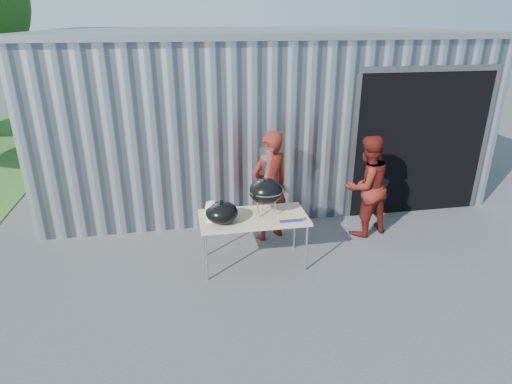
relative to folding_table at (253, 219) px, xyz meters
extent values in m
plane|color=#404043|center=(-0.11, -0.41, -0.71)|extent=(80.00, 80.00, 0.00)
cube|color=#B7BDC4|center=(0.69, 4.29, 0.79)|extent=(8.00, 6.00, 3.00)
cube|color=slate|center=(0.69, 4.29, 2.34)|extent=(8.20, 6.20, 0.10)
cube|color=black|center=(3.19, 1.86, 0.54)|extent=(2.40, 1.20, 2.50)
cube|color=#4C4C51|center=(3.19, 1.29, 1.84)|extent=(2.52, 0.08, 0.10)
cube|color=tan|center=(0.00, 0.00, 0.02)|extent=(1.50, 0.75, 0.04)
cylinder|color=silver|center=(-0.69, -0.31, -0.35)|extent=(0.03, 0.03, 0.71)
cylinder|color=silver|center=(0.69, -0.31, -0.35)|extent=(0.03, 0.03, 0.71)
cylinder|color=silver|center=(-0.69, 0.32, -0.35)|extent=(0.03, 0.03, 0.71)
cylinder|color=silver|center=(0.69, 0.32, -0.35)|extent=(0.03, 0.03, 0.71)
ellipsoid|color=black|center=(0.18, 0.05, 0.39)|extent=(0.47, 0.47, 0.35)
cylinder|color=silver|center=(0.18, 0.05, 0.40)|extent=(0.48, 0.48, 0.02)
cylinder|color=silver|center=(0.18, 0.05, 0.41)|extent=(0.45, 0.45, 0.01)
cylinder|color=silver|center=(0.18, 0.19, 0.16)|extent=(0.02, 0.02, 0.24)
cylinder|color=silver|center=(0.06, -0.02, 0.16)|extent=(0.02, 0.02, 0.24)
cylinder|color=silver|center=(0.31, -0.02, 0.16)|extent=(0.02, 0.02, 0.24)
cylinder|color=#C46846|center=(0.04, 0.05, 0.43)|extent=(0.02, 0.14, 0.02)
cylinder|color=#C46846|center=(0.07, 0.05, 0.43)|extent=(0.02, 0.14, 0.02)
cylinder|color=#C46846|center=(0.10, 0.05, 0.43)|extent=(0.02, 0.14, 0.02)
cylinder|color=#C46846|center=(0.13, 0.05, 0.43)|extent=(0.02, 0.14, 0.02)
cylinder|color=#C46846|center=(0.17, 0.05, 0.43)|extent=(0.02, 0.14, 0.02)
cylinder|color=#C46846|center=(0.20, 0.05, 0.43)|extent=(0.02, 0.14, 0.02)
cylinder|color=#C46846|center=(0.23, 0.05, 0.43)|extent=(0.02, 0.14, 0.02)
cylinder|color=#C46846|center=(0.27, 0.05, 0.43)|extent=(0.02, 0.14, 0.02)
cylinder|color=#C46846|center=(0.30, 0.05, 0.43)|extent=(0.02, 0.14, 0.02)
cylinder|color=#C46846|center=(0.33, 0.05, 0.43)|extent=(0.02, 0.14, 0.02)
cone|color=silver|center=(0.18, 0.05, 0.71)|extent=(0.20, 0.20, 0.55)
ellipsoid|color=black|center=(-0.45, -0.10, 0.18)|extent=(0.44, 0.44, 0.29)
cylinder|color=black|center=(-0.45, -0.10, 0.34)|extent=(0.05, 0.05, 0.03)
cylinder|color=white|center=(-0.59, -0.05, 0.18)|extent=(0.12, 0.12, 0.28)
cube|color=white|center=(-0.55, 0.18, 0.09)|extent=(0.20, 0.15, 0.10)
cube|color=#1D189F|center=(0.48, -0.25, 0.07)|extent=(0.32, 0.05, 0.05)
cube|color=yellow|center=(0.48, -0.25, 0.10)|extent=(0.32, 0.05, 0.01)
imported|color=#5F1811|center=(0.39, 0.75, 0.17)|extent=(0.76, 0.65, 1.76)
imported|color=#5F1811|center=(1.94, 0.63, 0.12)|extent=(0.95, 0.83, 1.65)
camera|label=1|loc=(-0.93, -5.30, 2.59)|focal=30.00mm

